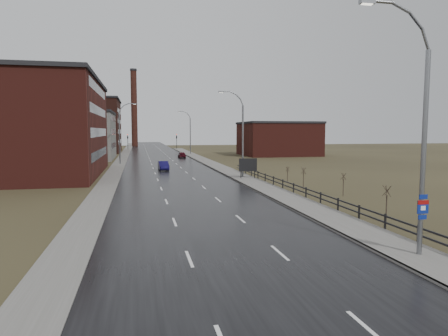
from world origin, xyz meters
name	(u,v)px	position (x,y,z in m)	size (l,w,h in m)	color
ground	(259,288)	(0.00, 0.00, 0.00)	(320.00, 320.00, 0.00)	#2D2819
road	(164,164)	(0.00, 60.00, 0.03)	(14.00, 300.00, 0.06)	black
sidewalk_right	(243,178)	(8.60, 35.00, 0.09)	(3.20, 180.00, 0.18)	#595651
curb_right	(232,179)	(7.08, 35.00, 0.09)	(0.16, 180.00, 0.18)	slate
sidewalk_left	(119,165)	(-8.20, 60.00, 0.06)	(2.40, 260.00, 0.12)	#595651
warehouse_near	(16,127)	(-20.99, 45.00, 6.76)	(22.44, 28.56, 13.50)	#471914
warehouse_mid	(76,135)	(-17.99, 78.00, 5.26)	(16.32, 20.40, 10.50)	slate
warehouse_far	(73,126)	(-22.99, 108.00, 7.76)	(26.52, 24.48, 15.50)	#331611
building_right	(278,139)	(30.30, 82.00, 4.26)	(18.36, 16.32, 8.50)	#471914
smokestack	(134,108)	(-6.00, 150.00, 15.50)	(2.70, 2.70, 30.70)	#331611
streetlight_main	(419,134)	(8.47, 2.00, 6.06)	(3.91, 0.29, 12.11)	slate
streetlight_right_mid	(241,134)	(8.50, 36.00, 5.84)	(3.36, 0.28, 11.35)	slate
streetlight_left	(121,133)	(-7.70, 62.00, 5.84)	(3.36, 0.28, 11.35)	slate
streetlight_right_far	(189,132)	(8.50, 90.00, 5.84)	(3.36, 0.28, 11.35)	slate
guardrail	(309,192)	(10.30, 18.31, 0.71)	(0.10, 53.05, 1.10)	black
shrub_c	(387,203)	(11.86, 9.19, 1.34)	(0.60, 0.63, 2.53)	#382D23
shrub_d	(343,184)	(14.45, 19.78, 1.19)	(0.53, 0.56, 2.24)	#382D23
shrub_e	(303,178)	(12.50, 24.69, 1.25)	(0.56, 0.59, 2.35)	#382D23
shrub_f	(288,174)	(12.82, 30.16, 1.03)	(0.47, 0.49, 1.95)	#382D23
billboard	(248,165)	(9.10, 34.47, 1.81)	(2.37, 0.17, 2.71)	black
traffic_light_left	(128,136)	(-8.00, 120.00, 4.60)	(0.58, 2.73, 5.30)	black
traffic_light_right	(177,136)	(8.00, 120.00, 4.60)	(0.58, 2.73, 5.30)	black
car_near	(163,166)	(-0.81, 48.43, 0.70)	(1.48, 4.26, 1.40)	#120D45
car_far	(182,155)	(5.14, 77.01, 0.68)	(1.62, 4.02, 1.37)	#440B15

